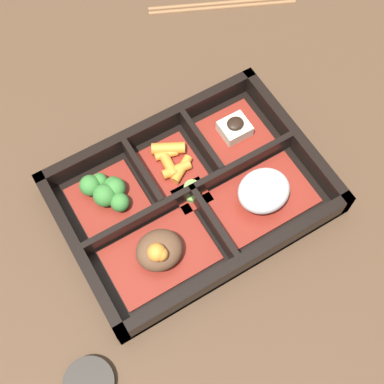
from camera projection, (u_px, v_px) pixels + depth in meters
name	position (u px, v px, depth m)	size (l,w,h in m)	color
ground_plane	(192.00, 200.00, 0.72)	(3.00, 3.00, 0.00)	#4C3523
bento_base	(192.00, 198.00, 0.71)	(0.34, 0.24, 0.01)	black
bento_rim	(191.00, 192.00, 0.70)	(0.34, 0.24, 0.04)	black
bowl_rice	(263.00, 193.00, 0.69)	(0.13, 0.09, 0.05)	maroon
bowl_stew	(159.00, 252.00, 0.65)	(0.13, 0.09, 0.06)	maroon
bowl_tofu	(234.00, 131.00, 0.74)	(0.09, 0.08, 0.03)	maroon
bowl_carrots	(173.00, 162.00, 0.72)	(0.07, 0.08, 0.02)	maroon
bowl_greens	(107.00, 192.00, 0.69)	(0.09, 0.08, 0.04)	maroon
bowl_pickles	(191.00, 193.00, 0.70)	(0.04, 0.04, 0.01)	maroon
chopsticks	(222.00, 4.00, 0.86)	(0.22, 0.11, 0.01)	brown
sauce_dish	(89.00, 383.00, 0.61)	(0.06, 0.06, 0.01)	#2D2823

